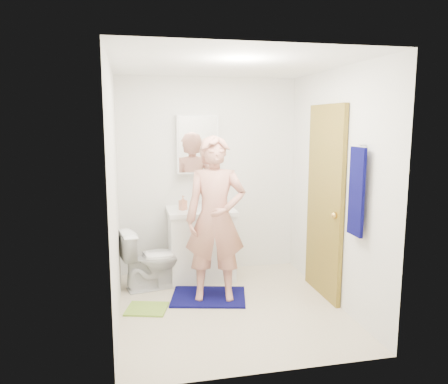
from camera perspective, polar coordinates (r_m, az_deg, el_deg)
The scene contains 22 objects.
floor at distance 4.60m, azimuth 0.81°, elevation -14.95°, with size 2.20×2.40×0.02m, color beige.
ceiling at distance 4.23m, azimuth 0.89°, elevation 16.49°, with size 2.20×2.40×0.02m, color white.
wall_back at distance 5.43m, azimuth -2.01°, elevation 2.08°, with size 2.20×0.02×2.40m, color silver.
wall_front at distance 3.11m, azimuth 5.86°, elevation -3.39°, with size 2.20×0.02×2.40m, color silver.
wall_left at distance 4.15m, azimuth -14.26°, elevation -0.42°, with size 0.02×2.40×2.40m, color silver.
wall_right at distance 4.63m, azimuth 14.37°, elevation 0.55°, with size 0.02×2.40×2.40m, color silver.
vanity_cabinet at distance 5.28m, azimuth -3.01°, elevation -7.01°, with size 0.75×0.55×0.80m, color white.
countertop at distance 5.18m, azimuth -3.05°, elevation -2.48°, with size 0.79×0.59×0.05m, color white.
sink_basin at distance 5.17m, azimuth -3.05°, elevation -2.32°, with size 0.40×0.40×0.03m, color white.
faucet at distance 5.33m, azimuth -3.36°, elevation -1.21°, with size 0.03×0.03×0.12m, color silver.
medicine_cabinet at distance 5.30m, azimuth -3.51°, elevation 6.24°, with size 0.50×0.12×0.70m, color white.
mirror_panel at distance 5.24m, azimuth -3.41°, elevation 6.21°, with size 0.46×0.01×0.66m, color white.
door at distance 4.77m, azimuth 13.01°, elevation -1.28°, with size 0.05×0.80×2.05m, color olive.
door_knob at distance 4.48m, azimuth 14.23°, elevation -2.97°, with size 0.07×0.07×0.07m, color gold.
towel at distance 4.08m, azimuth 16.93°, elevation 0.02°, with size 0.03×0.24×0.80m, color #080748.
towel_hook at distance 4.06m, azimuth 17.71°, elevation 5.90°, with size 0.02×0.02×0.06m, color silver.
toilet at distance 5.04m, azimuth -9.44°, elevation -8.61°, with size 0.38×0.67×0.68m, color white.
bath_mat at distance 4.82m, azimuth -2.02°, elevation -13.52°, with size 0.78×0.56×0.02m, color #080748.
green_rug at distance 4.61m, azimuth -10.06°, elevation -14.80°, with size 0.40×0.33×0.02m, color #84AE3A.
soap_dispenser at distance 5.11m, azimuth -5.38°, elevation -1.42°, with size 0.08×0.08×0.17m, color tan.
toothbrush_cup at distance 5.33m, azimuth -0.89°, elevation -1.39°, with size 0.11×0.11×0.09m, color #744291.
man at distance 4.51m, azimuth -1.13°, elevation -3.54°, with size 0.62×0.41×1.71m, color tan.
Camera 1 is at (-0.94, -4.09, 1.88)m, focal length 35.00 mm.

